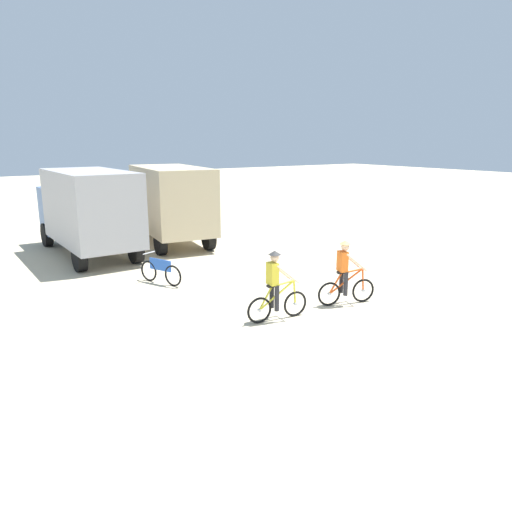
# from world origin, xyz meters

# --- Properties ---
(ground_plane) EXTENTS (120.00, 120.00, 0.00)m
(ground_plane) POSITION_xyz_m (0.00, 0.00, 0.00)
(ground_plane) COLOR beige
(box_truck_grey_hauler) EXTENTS (2.52, 6.80, 3.35)m
(box_truck_grey_hauler) POSITION_xyz_m (-2.70, 11.58, 1.87)
(box_truck_grey_hauler) COLOR #9E9EA3
(box_truck_grey_hauler) RESTS_ON ground
(box_truck_tan_camper) EXTENTS (3.19, 6.99, 3.35)m
(box_truck_tan_camper) POSITION_xyz_m (0.95, 12.17, 1.87)
(box_truck_tan_camper) COLOR #CCB78E
(box_truck_tan_camper) RESTS_ON ground
(cyclist_orange_shirt) EXTENTS (1.73, 0.52, 1.82)m
(cyclist_orange_shirt) POSITION_xyz_m (-0.75, 1.74, 0.85)
(cyclist_orange_shirt) COLOR black
(cyclist_orange_shirt) RESTS_ON ground
(cyclist_cowboy_hat) EXTENTS (1.68, 0.66, 1.82)m
(cyclist_cowboy_hat) POSITION_xyz_m (1.56, 1.67, 0.85)
(cyclist_cowboy_hat) COLOR black
(cyclist_cowboy_hat) RESTS_ON ground
(bicycle_spare) EXTENTS (0.79, 1.61, 0.97)m
(bicycle_spare) POSITION_xyz_m (-1.92, 6.36, 0.40)
(bicycle_spare) COLOR black
(bicycle_spare) RESTS_ON ground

